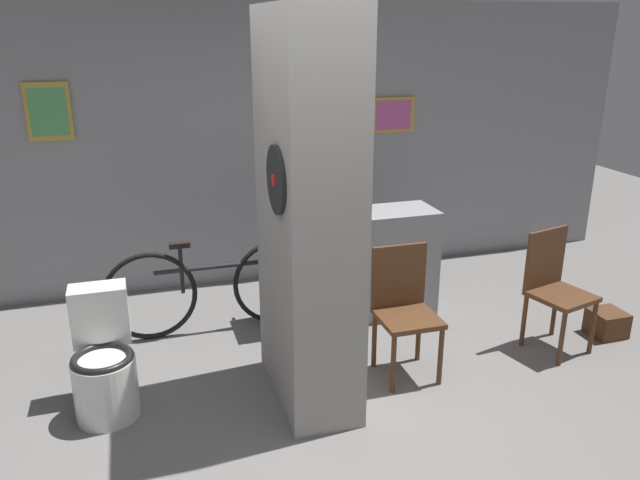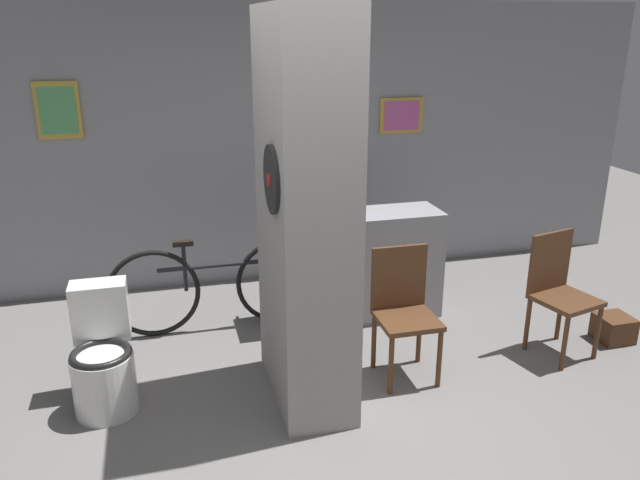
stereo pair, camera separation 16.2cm
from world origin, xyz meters
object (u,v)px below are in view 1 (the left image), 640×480
at_px(bicycle, 216,287).
at_px(chair_near_pillar, 404,306).
at_px(chair_by_doorway, 554,285).
at_px(bottle_tall, 335,201).
at_px(toilet, 104,365).

bearing_deg(bicycle, chair_near_pillar, -40.66).
distance_m(chair_by_doorway, bottle_tall, 1.81).
height_order(toilet, bicycle, toilet).
distance_m(toilet, bicycle, 1.24).
bearing_deg(bicycle, chair_by_doorway, -22.64).
xyz_separation_m(toilet, chair_near_pillar, (2.03, -0.10, 0.18)).
xyz_separation_m(chair_near_pillar, bicycle, (-1.19, 1.02, -0.13)).
distance_m(chair_near_pillar, bicycle, 1.57).
bearing_deg(toilet, bicycle, 47.40).
relative_size(toilet, chair_by_doorway, 0.86).
bearing_deg(bicycle, bottle_tall, -3.97).
bearing_deg(toilet, chair_by_doorway, -1.75).
bearing_deg(chair_near_pillar, bottle_tall, 102.30).
height_order(chair_by_doorway, bottle_tall, bottle_tall).
distance_m(toilet, chair_near_pillar, 2.04).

